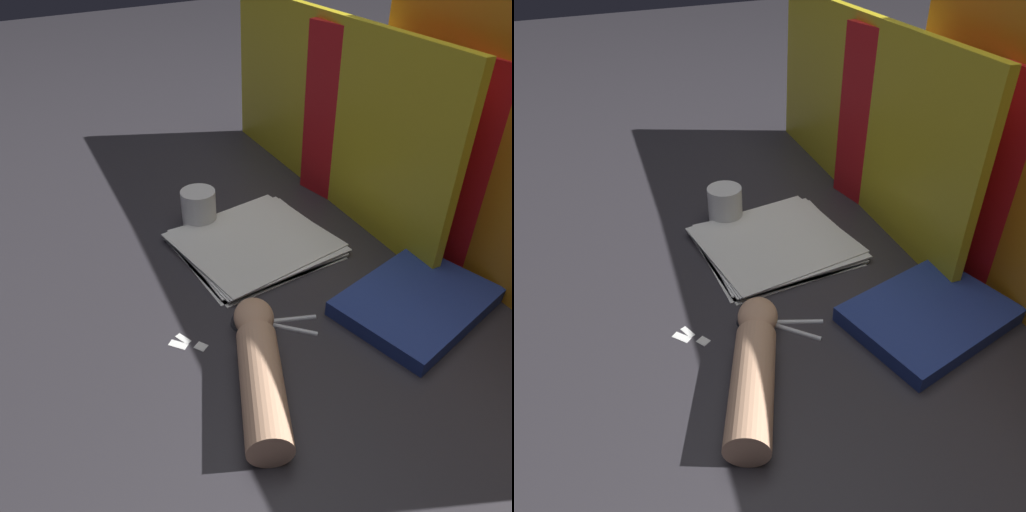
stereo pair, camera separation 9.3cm
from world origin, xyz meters
The scene contains 12 objects.
ground_plane centered at (0.00, 0.00, 0.00)m, with size 6.00×6.00×0.00m, color #2D2B30.
backdrop_panel_left centered at (-0.24, 0.37, 0.21)m, with size 0.85×0.15×0.42m.
backdrop_panel_center centered at (-0.01, 0.37, 0.20)m, with size 0.54×0.05×0.40m.
paper_stack centered at (-0.11, 0.08, 0.01)m, with size 0.30×0.32×0.02m.
book_closed centered at (0.22, 0.21, 0.01)m, with size 0.23×0.29×0.03m.
scissors centered at (0.09, -0.04, 0.00)m, with size 0.14×0.15×0.01m.
hand_forearm centered at (0.20, -0.12, 0.03)m, with size 0.29×0.21×0.06m.
paper_scrap_near centered at (0.05, -0.17, 0.00)m, with size 0.03×0.02×0.00m.
paper_scrap_mid centered at (0.05, -0.19, 0.00)m, with size 0.03×0.03×0.00m.
paper_scrap_far centered at (0.17, -0.13, 0.00)m, with size 0.01×0.01×0.00m.
paper_scrap_side centered at (0.08, -0.16, 0.00)m, with size 0.02×0.02×0.00m.
mug centered at (-0.26, 0.03, 0.04)m, with size 0.08×0.08×0.08m.
Camera 1 is at (0.61, -0.42, 0.60)m, focal length 35.00 mm.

